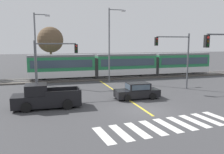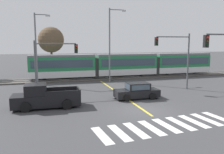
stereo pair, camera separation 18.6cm
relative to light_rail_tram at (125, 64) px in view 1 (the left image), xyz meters
name	(u,v)px [view 1 (the left image)]	position (x,y,z in m)	size (l,w,h in m)	color
ground_plane	(145,110)	(-4.44, -17.05, -2.05)	(200.00, 200.00, 0.00)	#3D3D3F
track_bed	(97,78)	(-4.44, 0.01, -1.96)	(120.00, 4.00, 0.18)	#4C4742
rail_near	(98,78)	(-4.44, -0.71, -1.82)	(120.00, 0.08, 0.10)	#939399
rail_far	(96,77)	(-4.44, 0.73, -1.82)	(120.00, 0.08, 0.10)	#939399
light_rail_tram	(125,64)	(0.00, 0.00, 0.00)	(28.00, 2.64, 3.43)	silver
crosswalk_stripe_0	(104,135)	(-8.82, -21.09, -2.04)	(0.56, 2.80, 0.01)	silver
crosswalk_stripe_1	(121,133)	(-7.73, -20.98, -2.04)	(0.56, 2.80, 0.01)	silver
crosswalk_stripe_2	(137,130)	(-6.63, -20.87, -2.04)	(0.56, 2.80, 0.01)	silver
crosswalk_stripe_3	(153,128)	(-5.54, -20.76, -2.04)	(0.56, 2.80, 0.01)	silver
crosswalk_stripe_4	(167,125)	(-4.44, -20.65, -2.04)	(0.56, 2.80, 0.01)	silver
crosswalk_stripe_5	(181,123)	(-3.35, -20.54, -2.04)	(0.56, 2.80, 0.01)	silver
crosswalk_stripe_6	(194,121)	(-2.26, -20.43, -2.04)	(0.56, 2.80, 0.01)	silver
crosswalk_stripe_7	(207,119)	(-1.16, -20.32, -2.04)	(0.56, 2.80, 0.01)	silver
crosswalk_stripe_8	(219,117)	(-0.07, -20.21, -2.04)	(0.56, 2.80, 0.01)	silver
lane_centre_line	(118,93)	(-4.44, -10.32, -2.04)	(0.20, 16.66, 0.01)	gold
sedan_crossing	(137,91)	(-3.48, -13.15, -1.35)	(4.22, 1.95, 1.52)	black
pickup_truck	(45,98)	(-11.94, -14.09, -1.20)	(5.42, 2.27, 1.98)	black
traffic_light_mid_right	(177,52)	(2.38, -10.42, 2.17)	(4.25, 0.38, 6.31)	#515459
traffic_light_mid_left	(51,58)	(-11.20, -9.56, 1.70)	(4.25, 0.38, 5.51)	#515459
street_lamp_west	(37,45)	(-12.64, -2.63, 2.96)	(1.95, 0.28, 8.91)	slate
street_lamp_centre	(111,41)	(-3.19, -2.97, 3.46)	(2.34, 0.28, 9.79)	slate
bare_tree_west	(50,40)	(-10.74, 4.63, 3.65)	(3.98, 3.98, 7.72)	brown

